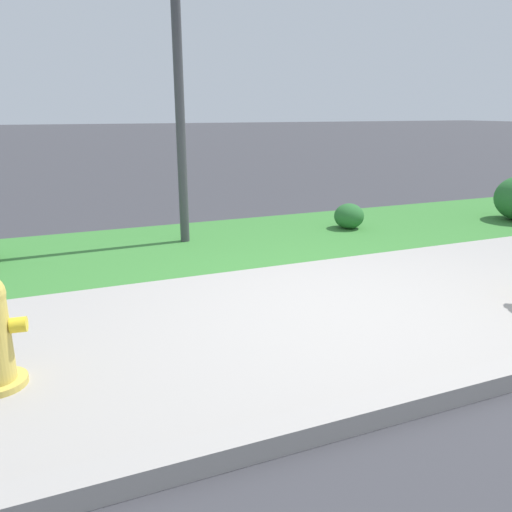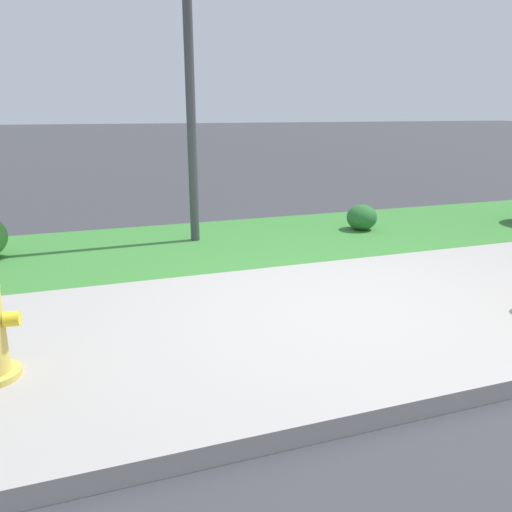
{
  "view_description": "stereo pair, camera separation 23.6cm",
  "coord_description": "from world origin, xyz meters",
  "views": [
    {
      "loc": [
        -2.08,
        -3.22,
        1.57
      ],
      "look_at": [
        -0.57,
        0.46,
        0.4
      ],
      "focal_mm": 35.0,
      "sensor_mm": 36.0,
      "label": 1
    },
    {
      "loc": [
        -1.86,
        -3.3,
        1.57
      ],
      "look_at": [
        -0.57,
        0.46,
        0.4
      ],
      "focal_mm": 35.0,
      "sensor_mm": 36.0,
      "label": 2
    }
  ],
  "objects": [
    {
      "name": "ground_plane",
      "position": [
        0.0,
        0.0,
        0.0
      ],
      "size": [
        120.0,
        120.0,
        0.0
      ],
      "primitive_type": "plane",
      "color": "#38383D"
    },
    {
      "name": "sidewalk_pavement",
      "position": [
        0.0,
        0.0,
        0.01
      ],
      "size": [
        18.0,
        2.55,
        0.01
      ],
      "primitive_type": "cube",
      "color": "#9E9993",
      "rests_on": "ground"
    },
    {
      "name": "street_curb",
      "position": [
        0.0,
        -1.35,
        0.06
      ],
      "size": [
        18.0,
        0.16,
        0.12
      ],
      "primitive_type": "cube",
      "color": "#9E9993",
      "rests_on": "ground"
    },
    {
      "name": "grass_verge",
      "position": [
        0.0,
        2.46,
        0.0
      ],
      "size": [
        18.0,
        2.37,
        0.01
      ],
      "primitive_type": "cube",
      "color": "#387A33",
      "rests_on": "ground"
    },
    {
      "name": "shrub_bush_far_verge",
      "position": [
        1.65,
        2.49,
        0.17
      ],
      "size": [
        0.41,
        0.41,
        0.34
      ],
      "color": "#28662D",
      "rests_on": "ground"
    }
  ]
}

